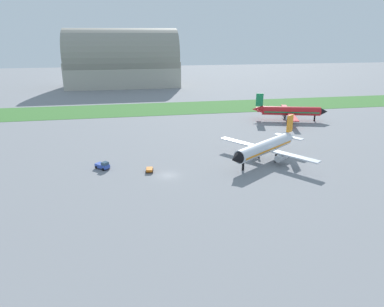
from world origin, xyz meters
TOP-DOWN VIEW (x-y plane):
  - ground_plane at (0.00, 0.00)m, footprint 600.00×600.00m
  - grass_taxiway_strip at (0.00, 77.90)m, footprint 360.00×28.00m
  - airplane_midfield_jet at (26.42, 5.40)m, footprint 25.35×25.17m
  - airplane_parked_jet_far at (52.47, 46.41)m, footprint 28.23×28.53m
  - pushback_tug_near_gate at (-15.36, 7.08)m, footprint 3.83×3.81m
  - baggage_cart_midfield at (-4.16, 3.01)m, footprint 1.99×2.55m
  - hangar_distant at (-9.72, 153.32)m, footprint 69.23×32.90m

SIDE VIEW (x-z plane):
  - ground_plane at x=0.00m, z-range 0.00..0.00m
  - grass_taxiway_strip at x=0.00m, z-range 0.00..0.08m
  - baggage_cart_midfield at x=-4.16m, z-range 0.12..1.02m
  - pushback_tug_near_gate at x=-15.36m, z-range -0.06..1.89m
  - airplane_parked_jet_far at x=52.47m, z-range -1.44..8.86m
  - airplane_midfield_jet at x=26.42m, z-range -1.45..8.92m
  - hangar_distant at x=-9.72m, z-range -2.21..32.91m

